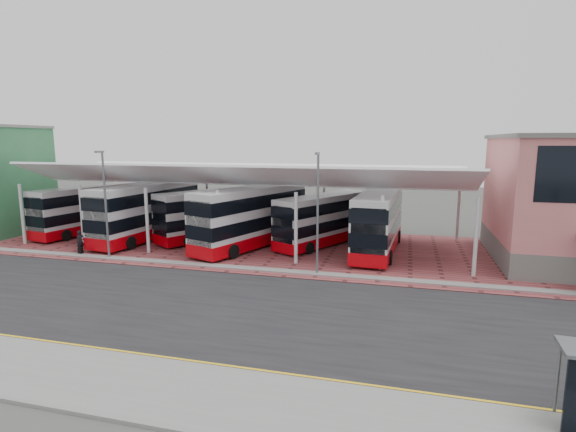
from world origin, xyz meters
name	(u,v)px	position (x,y,z in m)	size (l,w,h in m)	color
ground	(258,305)	(0.00, 0.00, 0.00)	(140.00, 140.00, 0.00)	#3F413C
road	(252,311)	(0.00, -1.00, 0.01)	(120.00, 14.00, 0.02)	black
forecourt	(333,251)	(2.00, 13.00, 0.03)	(72.00, 16.00, 0.06)	brown
sidewalk	(176,392)	(0.00, -9.00, 0.07)	(120.00, 4.00, 0.14)	slate
north_kerb	(288,272)	(0.00, 6.20, 0.07)	(120.00, 0.80, 0.14)	slate
yellow_line_near	(201,366)	(0.00, -7.00, 0.03)	(120.00, 0.12, 0.01)	yellow
yellow_line_far	(204,362)	(0.00, -6.70, 0.03)	(120.00, 0.12, 0.01)	yellow
canopy	(243,176)	(-6.00, 13.94, 5.80)	(37.00, 11.63, 7.07)	silver
lamp_west	(105,201)	(-14.00, 6.27, 4.36)	(0.16, 0.90, 8.07)	slate
lamp_east	(318,210)	(2.00, 6.27, 4.36)	(0.16, 0.90, 8.07)	slate
bus_0	(87,210)	(-21.91, 13.95, 2.27)	(4.47, 11.09, 4.46)	silver
bus_1	(147,212)	(-14.81, 12.94, 2.52)	(4.27, 12.27, 4.95)	silver
bus_2	(213,215)	(-9.20, 14.59, 2.24)	(7.51, 10.40, 4.38)	silver
bus_3	(251,217)	(-4.80, 12.52, 2.53)	(6.71, 12.28, 4.97)	silver
bus_4	(323,220)	(0.82, 14.78, 2.16)	(6.80, 10.23, 4.24)	silver
bus_5	(379,222)	(5.48, 13.57, 2.43)	(3.41, 11.70, 4.76)	silver
pedestrian	(80,242)	(-17.14, 7.08, 0.94)	(0.64, 0.42, 1.76)	black
suitcase	(80,251)	(-16.76, 6.56, 0.34)	(0.33, 0.24, 0.56)	black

